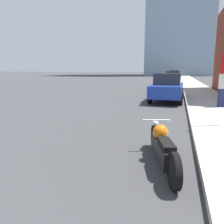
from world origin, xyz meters
TOP-DOWN VIEW (x-y plane):
  - sidewalk at (5.81, 40.00)m, footprint 2.55×240.00m
  - motorcycle at (3.85, 4.76)m, footprint 0.88×2.29m
  - parked_car_blue at (3.49, 14.01)m, footprint 1.93×4.50m
  - parked_car_red at (3.46, 26.56)m, footprint 1.91×4.29m
  - parked_car_yellow at (3.35, 38.93)m, footprint 1.82×4.52m
  - pedestrian at (6.03, 11.66)m, footprint 0.36×0.25m

SIDE VIEW (x-z plane):
  - sidewalk at x=5.81m, z-range 0.00..0.15m
  - motorcycle at x=3.85m, z-range 0.00..0.74m
  - parked_car_blue at x=3.49m, z-range 0.01..1.66m
  - parked_car_red at x=3.46m, z-range -0.01..1.69m
  - parked_car_yellow at x=3.35m, z-range -0.01..1.77m
  - pedestrian at x=6.03m, z-range 0.18..1.94m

